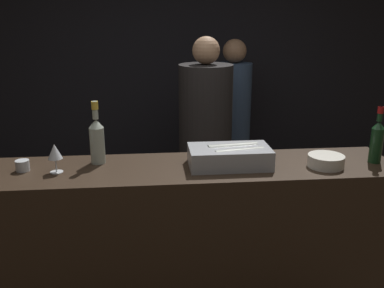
{
  "coord_description": "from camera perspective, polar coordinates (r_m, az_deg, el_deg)",
  "views": [
    {
      "loc": [
        -0.22,
        -1.94,
        1.88
      ],
      "look_at": [
        0.0,
        0.28,
        1.21
      ],
      "focal_mm": 40.0,
      "sensor_mm": 36.0,
      "label": 1
    }
  ],
  "objects": [
    {
      "name": "wine_glass",
      "position": [
        2.33,
        -17.83,
        -1.07
      ],
      "size": [
        0.08,
        0.08,
        0.16
      ],
      "color": "silver",
      "rests_on": "bar_counter"
    },
    {
      "name": "wall_back_chalkboard",
      "position": [
        4.33,
        -2.76,
        10.44
      ],
      "size": [
        6.4,
        0.06,
        2.8
      ],
      "color": "black",
      "rests_on": "ground_plane"
    },
    {
      "name": "red_wine_bottle_burgundy",
      "position": [
        2.58,
        23.43,
        0.55
      ],
      "size": [
        0.07,
        0.07,
        0.32
      ],
      "color": "#143319",
      "rests_on": "bar_counter"
    },
    {
      "name": "person_in_hoodie",
      "position": [
        3.41,
        1.78,
        1.06
      ],
      "size": [
        0.42,
        0.42,
        1.73
      ],
      "rotation": [
        0.0,
        0.0,
        -0.28
      ],
      "color": "black",
      "rests_on": "ground_plane"
    },
    {
      "name": "candle_votive",
      "position": [
        2.44,
        -21.67,
        -2.68
      ],
      "size": [
        0.07,
        0.07,
        0.06
      ],
      "color": "silver",
      "rests_on": "bar_counter"
    },
    {
      "name": "bowl_white",
      "position": [
        2.43,
        17.43,
        -2.12
      ],
      "size": [
        0.2,
        0.2,
        0.07
      ],
      "color": "silver",
      "rests_on": "bar_counter"
    },
    {
      "name": "person_blond_tee",
      "position": [
        3.98,
        5.45,
        3.15
      ],
      "size": [
        0.32,
        0.32,
        1.68
      ],
      "rotation": [
        0.0,
        0.0,
        -0.14
      ],
      "color": "black",
      "rests_on": "ground_plane"
    },
    {
      "name": "ice_bin_with_bottles",
      "position": [
        2.34,
        5.15,
        -1.58
      ],
      "size": [
        0.44,
        0.25,
        0.12
      ],
      "color": "#9EA0A5",
      "rests_on": "bar_counter"
    },
    {
      "name": "bar_counter",
      "position": [
        2.57,
        0.06,
        -14.46
      ],
      "size": [
        2.26,
        0.51,
        1.09
      ],
      "color": "#2D2116",
      "rests_on": "ground_plane"
    },
    {
      "name": "rose_wine_bottle",
      "position": [
        2.41,
        -12.57,
        0.73
      ],
      "size": [
        0.08,
        0.08,
        0.35
      ],
      "color": "#9EA899",
      "rests_on": "bar_counter"
    }
  ]
}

